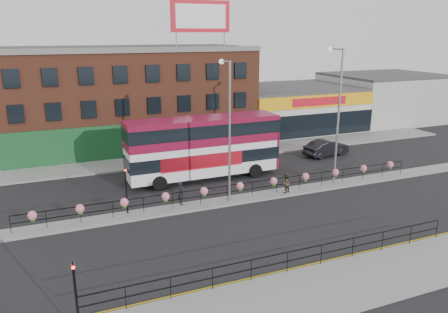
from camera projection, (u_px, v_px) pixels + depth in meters
name	position (u px, v px, depth m)	size (l,w,h in m)	color
ground	(240.00, 200.00, 31.60)	(120.00, 120.00, 0.00)	black
south_pavement	(343.00, 284.00, 20.92)	(60.00, 4.00, 0.15)	gray
north_pavement	(189.00, 157.00, 42.25)	(60.00, 4.00, 0.15)	gray
median	(240.00, 199.00, 31.58)	(60.00, 1.60, 0.15)	gray
yellow_line_inner	(316.00, 263.00, 22.98)	(60.00, 0.10, 0.01)	gold
yellow_line_outer	(318.00, 265.00, 22.82)	(60.00, 0.10, 0.01)	gold
brick_building	(129.00, 96.00, 46.46)	(25.00, 12.21, 10.30)	brown
supermarket	(291.00, 108.00, 54.44)	(15.00, 12.25, 5.30)	silver
warehouse_east	(384.00, 97.00, 59.81)	(14.50, 12.00, 6.30)	#A7A8A3
billboard	(201.00, 16.00, 42.22)	(6.00, 0.29, 4.40)	red
median_railing	(240.00, 187.00, 31.32)	(30.04, 0.56, 1.23)	black
south_railing	(288.00, 257.00, 21.63)	(20.04, 0.05, 1.12)	black
double_decker_bus	(204.00, 142.00, 35.55)	(12.62, 3.22, 5.11)	white
car	(326.00, 148.00, 42.81)	(5.00, 2.47, 1.57)	black
pedestrian_a	(181.00, 193.00, 30.21)	(0.46, 0.65, 1.69)	black
pedestrian_b	(285.00, 183.00, 32.47)	(0.91, 0.82, 1.54)	#3D3327
lamp_column_west	(228.00, 120.00, 29.72)	(0.35, 1.72, 9.81)	gray
lamp_column_east	(337.00, 105.00, 33.19)	(0.38, 1.84, 10.50)	gray
traffic_light_south	(75.00, 282.00, 16.74)	(0.15, 0.28, 3.65)	black
traffic_light_median	(126.00, 180.00, 28.34)	(0.15, 0.28, 3.65)	black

